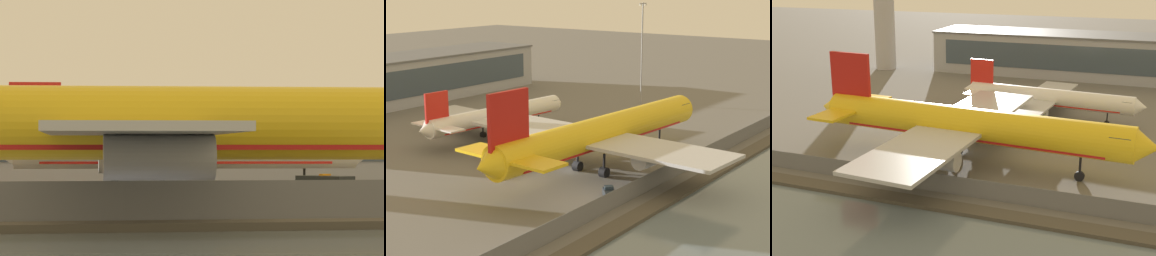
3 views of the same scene
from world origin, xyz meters
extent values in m
plane|color=#66635E|center=(0.00, 0.00, 0.00)|extent=(500.00, 500.00, 0.00)
cube|color=#474238|center=(0.00, -20.50, 0.25)|extent=(320.00, 3.00, 0.50)
cube|color=slate|center=(0.00, -16.00, 1.37)|extent=(280.00, 0.08, 2.75)
cylinder|color=slate|center=(0.00, -16.00, 1.37)|extent=(0.10, 0.10, 2.75)
cylinder|color=yellow|center=(4.09, -3.86, 6.61)|extent=(51.04, 8.44, 5.40)
cone|color=yellow|center=(30.93, -5.48, 6.61)|extent=(3.81, 5.33, 5.13)
cone|color=yellow|center=(-22.74, -2.25, 6.61)|extent=(3.79, 5.06, 4.86)
cube|color=#232D3D|center=(27.42, -5.27, 7.29)|extent=(3.24, 4.76, 1.62)
cube|color=red|center=(4.09, -3.86, 5.13)|extent=(43.36, 6.91, 0.97)
cube|color=#B7BABF|center=(2.29, 8.46, 5.94)|extent=(12.62, 25.01, 0.54)
cube|color=#B7BABF|center=(0.83, -15.88, 5.94)|extent=(12.62, 25.01, 0.54)
cylinder|color=#B7BABF|center=(3.70, 6.42, 4.18)|extent=(7.28, 3.39, 2.97)
cylinder|color=#B7BABF|center=(2.46, -14.03, 4.18)|extent=(7.28, 3.39, 2.97)
cube|color=red|center=(-18.22, -2.52, 12.01)|extent=(7.65, 1.11, 9.18)
cube|color=yellow|center=(-17.95, 1.94, 7.02)|extent=(5.61, 9.23, 0.43)
cube|color=yellow|center=(-18.49, -6.98, 7.02)|extent=(5.61, 9.23, 0.43)
cylinder|color=black|center=(21.84, -4.93, 2.33)|extent=(0.38, 0.38, 3.16)
cylinder|color=black|center=(21.84, -4.93, 0.76)|extent=(1.54, 0.68, 1.51)
cylinder|color=black|center=(0.72, -0.82, 2.33)|extent=(0.43, 0.43, 3.16)
cylinder|color=black|center=(0.72, -0.82, 0.76)|extent=(1.81, 1.32, 1.74)
cylinder|color=black|center=(0.37, -6.48, 2.33)|extent=(0.43, 0.43, 3.16)
cylinder|color=black|center=(0.37, -6.48, 0.76)|extent=(1.81, 1.32, 1.74)
cylinder|color=white|center=(10.49, 26.61, 4.52)|extent=(34.62, 6.46, 3.69)
cone|color=white|center=(28.66, 25.13, 4.52)|extent=(2.67, 3.69, 3.51)
cone|color=white|center=(-7.68, 28.08, 4.52)|extent=(2.66, 3.50, 3.32)
cube|color=#232D3D|center=(26.28, 25.33, 4.98)|extent=(2.28, 3.29, 1.11)
cube|color=red|center=(10.49, 26.61, 3.51)|extent=(29.41, 5.31, 0.66)
cube|color=#B7BABF|center=(9.44, 34.98, 4.06)|extent=(8.89, 17.09, 0.37)
cube|color=#B7BABF|center=(8.10, 18.51, 4.06)|extent=(8.89, 17.09, 0.37)
cylinder|color=#B7BABF|center=(10.36, 33.58, 2.86)|extent=(4.97, 2.41, 2.03)
cylinder|color=#B7BABF|center=(9.24, 19.74, 2.86)|extent=(4.97, 2.41, 2.03)
cube|color=red|center=(-4.61, 27.83, 8.21)|extent=(5.18, 0.86, 6.27)
cube|color=white|center=(-4.37, 30.85, 4.80)|extent=(3.92, 6.32, 0.30)
cube|color=white|center=(-4.86, 24.81, 4.80)|extent=(3.92, 6.32, 0.30)
cylinder|color=black|center=(22.50, 25.63, 1.60)|extent=(0.26, 0.26, 2.16)
cylinder|color=black|center=(22.50, 25.63, 0.52)|extent=(1.06, 0.49, 1.03)
cylinder|color=black|center=(8.24, 28.73, 1.60)|extent=(0.30, 0.30, 2.16)
cylinder|color=black|center=(8.24, 28.73, 0.52)|extent=(1.25, 0.92, 1.19)
cylinder|color=black|center=(7.93, 24.87, 1.60)|extent=(0.30, 0.30, 2.16)
cylinder|color=black|center=(7.93, 24.87, 0.52)|extent=(1.25, 0.92, 1.19)
cube|color=#1E2328|center=(-8.03, -13.00, 0.75)|extent=(3.44, 3.34, 1.11)
cube|color=#283847|center=(-7.73, -12.73, 1.55)|extent=(1.69, 1.70, 0.50)
cylinder|color=black|center=(-7.75, -11.83, 0.35)|extent=(0.67, 0.63, 0.70)
cylinder|color=black|center=(-6.84, -12.83, 0.35)|extent=(0.67, 0.63, 0.70)
cylinder|color=black|center=(-9.22, -13.17, 0.35)|extent=(0.67, 0.63, 0.70)
cylinder|color=black|center=(-8.30, -14.17, 0.35)|extent=(0.67, 0.63, 0.70)
cube|color=#1E2328|center=(20.57, 11.17, 1.27)|extent=(4.57, 5.51, 2.07)
cube|color=#283847|center=(19.59, 12.71, 1.66)|extent=(2.30, 2.04, 0.83)
cube|color=orange|center=(20.57, 11.17, 2.40)|extent=(1.15, 0.99, 0.16)
cylinder|color=black|center=(18.92, 12.03, 0.42)|extent=(0.64, 0.83, 0.84)
cylinder|color=black|center=(20.48, 13.03, 0.42)|extent=(0.64, 0.83, 0.84)
cylinder|color=black|center=(20.66, 9.32, 0.42)|extent=(0.64, 0.83, 0.84)
cylinder|color=black|center=(22.22, 10.32, 0.42)|extent=(0.64, 0.83, 0.84)
cube|color=#3D4C5B|center=(17.22, 64.51, 6.36)|extent=(90.75, 0.16, 6.94)
cylinder|color=#93969B|center=(58.41, 20.74, 12.98)|extent=(0.36, 0.36, 25.97)
cube|color=#93969B|center=(58.41, 20.74, 25.72)|extent=(3.20, 0.24, 0.24)
cube|color=silver|center=(57.21, 20.74, 25.42)|extent=(0.60, 0.40, 0.44)
cube|color=silver|center=(59.61, 20.74, 25.42)|extent=(0.60, 0.40, 0.44)
camera|label=1|loc=(-6.75, -85.16, 4.81)|focal=105.00mm
camera|label=2|loc=(-84.01, -62.43, 31.98)|focal=60.00mm
camera|label=3|loc=(31.62, -80.03, 31.05)|focal=50.00mm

